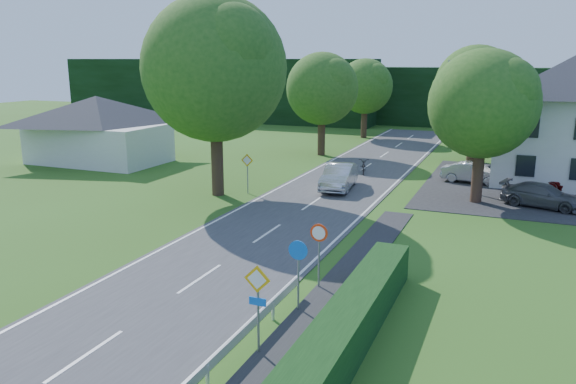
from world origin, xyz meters
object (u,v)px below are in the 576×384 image
at_px(motorcycle, 364,165).
at_px(parked_car_red, 528,176).
at_px(parasol, 559,174).
at_px(parked_car_silver_a, 473,173).
at_px(streetlight, 476,120).
at_px(moving_car, 339,177).
at_px(parked_car_grey, 543,195).

distance_m(motorcycle, parked_car_red, 10.81).
xyz_separation_m(parked_car_red, parasol, (1.74, 0.21, 0.21)).
xyz_separation_m(parked_car_silver_a, parasol, (5.08, -0.03, 0.30)).
bearing_deg(streetlight, parasol, 33.21).
bearing_deg(moving_car, parked_car_red, 18.02).
xyz_separation_m(streetlight, parasol, (4.91, 3.21, -3.46)).
height_order(streetlight, parked_car_red, streetlight).
xyz_separation_m(streetlight, parked_car_grey, (3.90, -1.78, -3.79)).
distance_m(moving_car, parked_car_red, 11.97).
relative_size(moving_car, motorcycle, 2.25).
height_order(streetlight, parked_car_silver_a, streetlight).
bearing_deg(motorcycle, parasol, -16.82).
bearing_deg(streetlight, parked_car_grey, -24.56).
relative_size(streetlight, parasol, 3.74).
height_order(parked_car_silver_a, parasol, parasol).
bearing_deg(parked_car_silver_a, streetlight, -169.26).
height_order(parked_car_silver_a, parked_car_grey, parked_car_silver_a).
xyz_separation_m(motorcycle, parked_car_grey, (11.52, -5.37, 0.08)).
relative_size(parked_car_red, parasol, 2.07).
relative_size(motorcycle, parked_car_grey, 0.48).
bearing_deg(parasol, parked_car_red, -173.02).
relative_size(streetlight, parked_car_red, 1.81).
bearing_deg(parked_car_grey, parasol, 4.85).
bearing_deg(parasol, parked_car_grey, -101.39).
height_order(motorcycle, parked_car_red, parked_car_red).
relative_size(moving_car, parked_car_red, 1.07).
distance_m(moving_car, parasol, 13.66).
bearing_deg(parked_car_silver_a, moving_car, 131.80).
distance_m(moving_car, parked_car_silver_a, 9.16).
relative_size(parked_car_grey, parasol, 2.05).
bearing_deg(parasol, motorcycle, 178.28).
distance_m(streetlight, motorcycle, 9.27).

